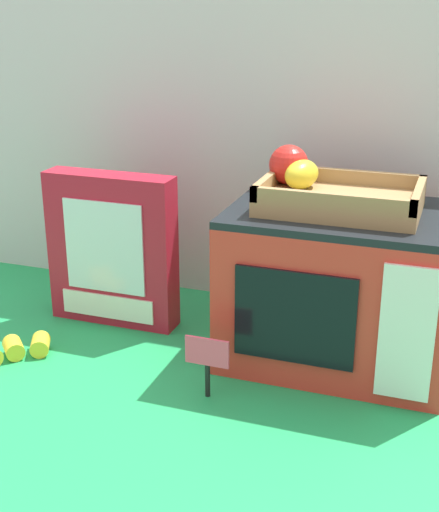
# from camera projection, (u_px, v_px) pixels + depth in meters

# --- Properties ---
(ground_plane) EXTENTS (1.70, 1.70, 0.00)m
(ground_plane) POSITION_uv_depth(u_px,v_px,m) (251.00, 348.00, 1.25)
(ground_plane) COLOR #219E54
(ground_plane) RESTS_ON ground
(display_back_panel) EXTENTS (1.61, 0.03, 0.59)m
(display_back_panel) POSITION_uv_depth(u_px,v_px,m) (289.00, 157.00, 1.35)
(display_back_panel) COLOR silver
(display_back_panel) RESTS_ON ground
(toy_microwave) EXTENTS (0.36, 0.27, 0.26)m
(toy_microwave) POSITION_uv_depth(u_px,v_px,m) (339.00, 286.00, 1.18)
(toy_microwave) COLOR red
(toy_microwave) RESTS_ON ground
(food_groups_crate) EXTENTS (0.25, 0.17, 0.09)m
(food_groups_crate) POSITION_uv_depth(u_px,v_px,m) (328.00, 192.00, 1.14)
(food_groups_crate) COLOR #A37F51
(food_groups_crate) RESTS_ON toy_microwave
(cookie_set_box) EXTENTS (0.24, 0.06, 0.29)m
(cookie_set_box) POSITION_uv_depth(u_px,v_px,m) (112.00, 250.00, 1.31)
(cookie_set_box) COLOR #B2192D
(cookie_set_box) RESTS_ON ground
(price_sign) EXTENTS (0.07, 0.01, 0.10)m
(price_sign) POSITION_uv_depth(u_px,v_px,m) (207.00, 358.00, 1.08)
(price_sign) COLOR black
(price_sign) RESTS_ON ground
(loose_toy_banana) EXTENTS (0.11, 0.11, 0.03)m
(loose_toy_banana) POSITION_uv_depth(u_px,v_px,m) (14.00, 349.00, 1.21)
(loose_toy_banana) COLOR yellow
(loose_toy_banana) RESTS_ON ground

